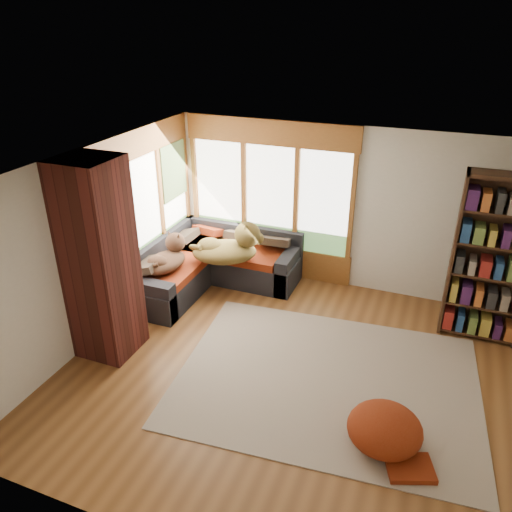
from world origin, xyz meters
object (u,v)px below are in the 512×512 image
Objects in this scene: area_rug at (327,380)px; dog_brindle at (167,256)px; brick_chimney at (100,261)px; sectional_sofa at (209,267)px; dog_tan at (230,246)px; pouf at (385,428)px; bookshelf at (492,261)px.

area_rug is 4.20× the size of dog_brindle.
brick_chimney is 3.15m from area_rug.
dog_brindle reaches higher than sectional_sofa.
area_rug is 2.61m from dog_tan.
sectional_sofa is 2.84× the size of pouf.
dog_tan is at bearing 140.23° from pouf.
dog_brindle is (-4.44, -0.72, -0.40)m from bookshelf.
dog_brindle reaches higher than area_rug.
sectional_sofa is 1.88× the size of dog_tan.
area_rug is 1.55× the size of bookshelf.
pouf is at bearing -110.08° from bookshelf.
dog_brindle is (-0.34, -0.68, 0.45)m from sectional_sofa.
area_rug is at bearing -101.01° from dog_brindle.
dog_tan is (-1.96, 1.52, 0.82)m from area_rug.
dog_brindle is at bearing -170.81° from bookshelf.
bookshelf is (1.69, 1.69, 1.15)m from area_rug.
dog_tan is at bearing -46.66° from dog_brindle.
area_rug is (2.40, -1.65, -0.30)m from sectional_sofa.
bookshelf is at bearing -72.31° from dog_brindle.
brick_chimney is 2.16m from dog_tan.
brick_chimney is 0.72× the size of area_rug.
brick_chimney is 1.12× the size of bookshelf.
bookshelf reaches higher than area_rug.
pouf is (3.64, -0.38, -1.08)m from brick_chimney.
area_rug is (2.85, 0.39, -1.29)m from brick_chimney.
bookshelf reaches higher than pouf.
dog_brindle is at bearing 160.50° from area_rug.
bookshelf is 4.51m from dog_brindle.
bookshelf is (4.09, 0.04, 0.86)m from sectional_sofa.
pouf is at bearing -44.21° from area_rug.
pouf reaches higher than area_rug.
dog_tan is at bearing 65.12° from brick_chimney.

